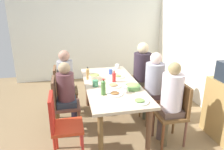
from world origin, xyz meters
TOP-DOWN VIEW (x-y plane):
  - ground_plane at (0.00, 0.00)m, footprint 5.94×5.94m
  - wall_back at (0.00, 1.94)m, footprint 5.19×0.12m
  - wall_left at (-2.53, 0.00)m, footprint 0.12×4.00m
  - dining_table at (0.00, 0.00)m, footprint 1.83×0.85m
  - chair_0 at (0.00, 0.80)m, footprint 0.40×0.40m
  - person_0 at (-0.00, 0.71)m, footprint 0.31×0.31m
  - chair_1 at (0.61, -0.80)m, footprint 0.40×0.40m
  - chair_2 at (-0.61, 0.80)m, footprint 0.40×0.40m
  - person_2 at (-0.61, 0.71)m, footprint 0.33×0.33m
  - chair_3 at (0.61, 0.80)m, footprint 0.40×0.40m
  - person_3 at (0.61, 0.71)m, footprint 0.30×0.30m
  - chair_4 at (-0.61, -0.80)m, footprint 0.40×0.40m
  - person_4 at (-0.61, -0.71)m, footprint 0.30×0.30m
  - chair_5 at (0.00, -0.80)m, footprint 0.40×0.40m
  - person_5 at (0.00, -0.71)m, footprint 0.30×0.30m
  - plate_0 at (0.41, -0.05)m, footprint 0.22×0.22m
  - plate_1 at (0.10, 0.00)m, footprint 0.25×0.25m
  - plate_2 at (-0.29, 0.17)m, footprint 0.20×0.20m
  - plate_3 at (0.72, 0.21)m, footprint 0.24×0.24m
  - bowl_0 at (0.27, 0.26)m, footprint 0.22×0.22m
  - bowl_1 at (-0.26, -0.24)m, footprint 0.21×0.21m
  - cup_0 at (0.38, 0.10)m, footprint 0.12×0.08m
  - cup_1 at (-0.49, 0.08)m, footprint 0.11×0.07m
  - cup_2 at (-0.82, 0.28)m, footprint 0.11×0.07m
  - cup_3 at (0.05, -0.27)m, footprint 0.13×0.09m
  - bottle_0 at (0.38, -0.21)m, footprint 0.06×0.06m
  - bottle_1 at (-0.09, 0.05)m, footprint 0.06×0.06m
  - bottle_2 at (-0.30, -0.35)m, footprint 0.05×0.05m

SIDE VIEW (x-z plane):
  - ground_plane at x=0.00m, z-range 0.00..0.00m
  - chair_0 at x=0.00m, z-range 0.06..0.96m
  - chair_1 at x=0.61m, z-range 0.06..0.96m
  - chair_2 at x=-0.61m, z-range 0.06..0.96m
  - chair_3 at x=0.61m, z-range 0.06..0.96m
  - chair_4 at x=-0.61m, z-range 0.06..0.96m
  - chair_5 at x=0.00m, z-range 0.06..0.96m
  - dining_table at x=0.00m, z-range 0.29..1.04m
  - person_5 at x=0.00m, z-range 0.10..1.25m
  - person_4 at x=-0.61m, z-range 0.11..1.31m
  - person_3 at x=0.61m, z-range 0.11..1.34m
  - person_0 at x=0.00m, z-range 0.12..1.35m
  - plate_1 at x=0.10m, z-range 0.74..0.78m
  - plate_0 at x=0.41m, z-range 0.74..0.78m
  - plate_2 at x=-0.29m, z-range 0.74..0.78m
  - plate_3 at x=0.72m, z-range 0.74..0.78m
  - person_2 at x=-0.61m, z-range 0.13..1.41m
  - bowl_0 at x=0.27m, z-range 0.75..0.83m
  - cup_2 at x=-0.82m, z-range 0.75..0.83m
  - cup_1 at x=-0.49m, z-range 0.75..0.83m
  - bowl_1 at x=-0.26m, z-range 0.75..0.85m
  - cup_0 at x=0.38m, z-range 0.75..0.85m
  - cup_3 at x=0.05m, z-range 0.75..0.85m
  - bottle_1 at x=-0.09m, z-range 0.74..0.93m
  - bottle_2 at x=-0.30m, z-range 0.74..0.96m
  - bottle_0 at x=0.38m, z-range 0.74..0.98m
  - wall_back at x=0.00m, z-range 0.00..2.60m
  - wall_left at x=-2.53m, z-range 0.00..2.60m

